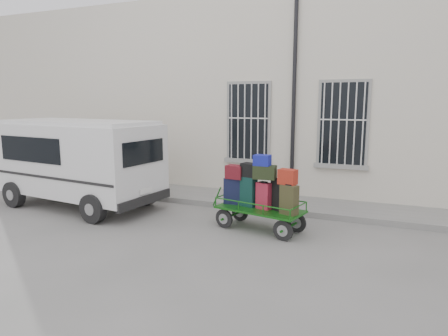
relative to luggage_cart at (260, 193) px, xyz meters
name	(u,v)px	position (x,y,z in m)	size (l,w,h in m)	color
ground	(222,225)	(-0.91, -0.01, -0.85)	(80.00, 80.00, 0.00)	slate
building	(283,97)	(-0.91, 5.49, 2.14)	(24.00, 5.15, 6.00)	beige
sidewalk	(252,201)	(-0.91, 2.19, -0.78)	(24.00, 1.70, 0.15)	slate
luggage_cart	(260,193)	(0.00, 0.00, 0.00)	(2.31, 1.27, 1.71)	black
van	(78,158)	(-5.18, 0.10, 0.49)	(4.86, 2.54, 2.35)	silver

